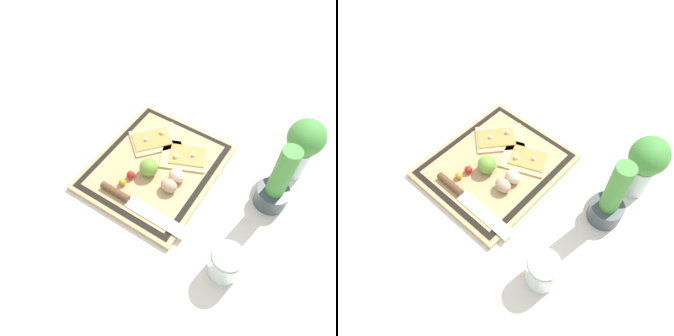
# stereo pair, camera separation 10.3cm
# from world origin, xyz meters

# --- Properties ---
(ground_plane) EXTENTS (6.00, 6.00, 0.00)m
(ground_plane) POSITION_xyz_m (0.00, 0.00, 0.00)
(ground_plane) COLOR silver
(cutting_board) EXTENTS (0.44, 0.38, 0.02)m
(cutting_board) POSITION_xyz_m (0.00, 0.00, 0.01)
(cutting_board) COLOR tan
(cutting_board) RESTS_ON ground_plane
(pizza_slice_near) EXTENTS (0.20, 0.20, 0.02)m
(pizza_slice_near) POSITION_xyz_m (-0.09, -0.06, 0.03)
(pizza_slice_near) COLOR #DBBC7F
(pizza_slice_near) RESTS_ON cutting_board
(pizza_slice_far) EXTENTS (0.17, 0.18, 0.02)m
(pizza_slice_far) POSITION_xyz_m (-0.08, 0.06, 0.03)
(pizza_slice_far) COLOR #DBBC7F
(pizza_slice_far) RESTS_ON cutting_board
(knife) EXTENTS (0.04, 0.30, 0.02)m
(knife) POSITION_xyz_m (0.16, 0.01, 0.03)
(knife) COLOR silver
(knife) RESTS_ON cutting_board
(egg_brown) EXTENTS (0.04, 0.05, 0.04)m
(egg_brown) POSITION_xyz_m (0.06, 0.09, 0.04)
(egg_brown) COLOR tan
(egg_brown) RESTS_ON cutting_board
(egg_pink) EXTENTS (0.04, 0.05, 0.04)m
(egg_pink) POSITION_xyz_m (0.01, 0.09, 0.04)
(egg_pink) COLOR beige
(egg_pink) RESTS_ON cutting_board
(lime) EXTENTS (0.06, 0.06, 0.06)m
(lime) POSITION_xyz_m (0.04, 0.00, 0.05)
(lime) COLOR #70A838
(lime) RESTS_ON cutting_board
(cherry_tomato_red) EXTENTS (0.03, 0.03, 0.03)m
(cherry_tomato_red) POSITION_xyz_m (0.08, -0.04, 0.03)
(cherry_tomato_red) COLOR red
(cherry_tomato_red) RESTS_ON cutting_board
(cherry_tomato_yellow) EXTENTS (0.02, 0.02, 0.02)m
(cherry_tomato_yellow) POSITION_xyz_m (0.12, -0.04, 0.03)
(cherry_tomato_yellow) COLOR gold
(cherry_tomato_yellow) RESTS_ON cutting_board
(herb_pot) EXTENTS (0.10, 0.10, 0.25)m
(herb_pot) POSITION_xyz_m (-0.08, 0.36, 0.09)
(herb_pot) COLOR #3D474C
(herb_pot) RESTS_ON ground_plane
(sauce_jar) EXTENTS (0.09, 0.09, 0.11)m
(sauce_jar) POSITION_xyz_m (0.19, 0.34, 0.05)
(sauce_jar) COLOR silver
(sauce_jar) RESTS_ON ground_plane
(herb_glass) EXTENTS (0.13, 0.11, 0.22)m
(herb_glass) POSITION_xyz_m (-0.23, 0.38, 0.13)
(herb_glass) COLOR silver
(herb_glass) RESTS_ON ground_plane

